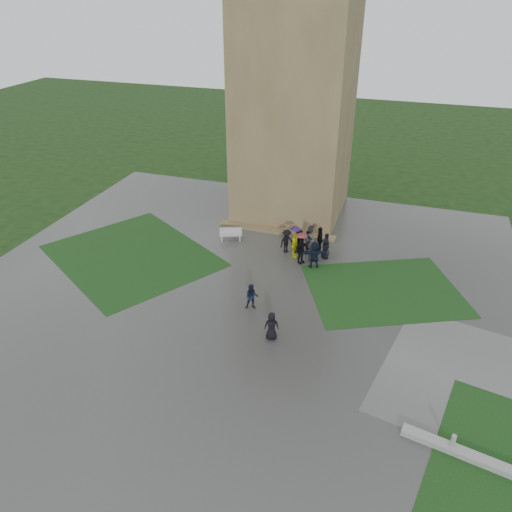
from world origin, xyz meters
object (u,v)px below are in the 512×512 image
(bench, at_px, (231,234))
(pedestrian_near, at_px, (272,326))
(pedestrian_mid, at_px, (252,297))
(tower, at_px, (295,98))

(bench, distance_m, pedestrian_near, 11.66)
(bench, height_order, pedestrian_mid, pedestrian_mid)
(tower, relative_size, bench, 10.60)
(tower, bearing_deg, pedestrian_near, -78.96)
(tower, height_order, pedestrian_near, tower)
(tower, distance_m, pedestrian_mid, 16.57)
(bench, relative_size, pedestrian_near, 1.05)
(tower, bearing_deg, bench, -112.79)
(bench, xyz_separation_m, pedestrian_mid, (4.18, -7.66, 0.31))
(tower, xyz_separation_m, pedestrian_near, (3.25, -16.63, -8.17))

